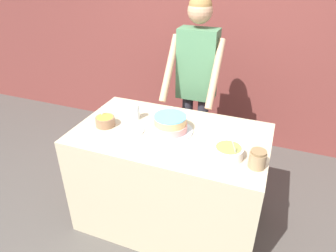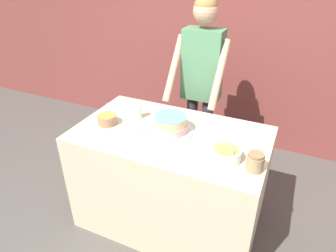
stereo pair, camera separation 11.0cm
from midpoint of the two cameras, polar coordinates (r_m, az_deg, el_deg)
wall_back at (r=3.52m, az=9.09°, el=17.07°), size 10.00×0.05×2.60m
counter at (r=2.51m, az=-0.84°, el=-10.02°), size 1.45×0.85×0.89m
person_baker at (r=2.82m, az=4.38°, el=10.18°), size 0.48×0.48×1.78m
cake at (r=2.24m, az=-0.98°, el=0.31°), size 0.34×0.34×0.13m
frosting_bowl_orange at (r=2.39m, az=-13.17°, el=0.93°), size 0.15×0.15×0.15m
frosting_bowl_olive at (r=1.99m, az=9.85°, el=-4.90°), size 0.19×0.19×0.17m
drinking_glass at (r=2.43m, az=-7.49°, el=2.65°), size 0.06×0.06×0.12m
ceramic_plate at (r=2.28m, az=-8.70°, el=-1.00°), size 0.21×0.21×0.01m
stoneware_jar at (r=1.93m, az=15.12°, el=-6.13°), size 0.11×0.11×0.12m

